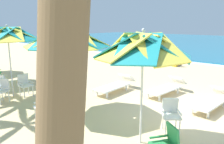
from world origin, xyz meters
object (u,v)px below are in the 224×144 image
Objects in this scene: beach_umbrella_1 at (67,38)px; plastic_chair_6 at (2,89)px; beachgoer_seated at (176,62)px; plastic_chair_0 at (166,144)px; sun_lounger_3 at (115,85)px; beach_umbrella_0 at (143,47)px; plastic_chair_3 at (52,95)px; plastic_chair_5 at (25,84)px; beach_umbrella_2 at (8,34)px; sun_lounger_2 at (166,87)px; plastic_chair_2 at (45,105)px; sun_lounger_1 at (211,100)px; plastic_chair_1 at (171,113)px.

plastic_chair_6 is at bearing -158.54° from beach_umbrella_1.
beach_umbrella_1 reaches higher than plastic_chair_6.
plastic_chair_6 is at bearing -99.05° from beachgoer_seated.
sun_lounger_3 is at bearing 140.92° from plastic_chair_0.
plastic_chair_3 is (-3.39, -0.09, -1.77)m from beach_umbrella_0.
beach_umbrella_0 is 5.62m from plastic_chair_5.
beachgoer_seated is at bearing 78.33° from beach_umbrella_2.
beach_umbrella_1 is 1.24× the size of sun_lounger_2.
beach_umbrella_2 reaches higher than beach_umbrella_1.
beach_umbrella_2 is 3.16× the size of plastic_chair_5.
plastic_chair_2 is 0.94× the size of beachgoer_seated.
beach_umbrella_0 is at bearing 15.15° from plastic_chair_2.
plastic_chair_2 is 10.42m from beachgoer_seated.
plastic_chair_3 is at bearing -118.57° from sun_lounger_2.
sun_lounger_3 is at bearing -149.69° from sun_lounger_2.
beach_umbrella_0 is 3.09× the size of plastic_chair_6.
beach_umbrella_2 is at bearing -177.10° from beach_umbrella_0.
plastic_chair_0 is 1.00× the size of plastic_chair_2.
sun_lounger_2 is at bearing 30.31° from sun_lounger_3.
beach_umbrella_1 is 3.15× the size of plastic_chair_6.
beach_umbrella_2 is 1.99m from plastic_chair_6.
sun_lounger_1 is at bearing 9.59° from sun_lounger_3.
plastic_chair_6 is at bearing -158.12° from plastic_chair_3.
sun_lounger_1 is (0.57, 3.37, -1.99)m from beach_umbrella_0.
plastic_chair_6 is (0.05, -0.89, 0.00)m from plastic_chair_5.
beach_umbrella_2 is at bearing -135.19° from plastic_chair_5.
beach_umbrella_0 is 10.48m from beachgoer_seated.
plastic_chair_1 reaches higher than sun_lounger_3.
sun_lounger_3 is (-1.78, -1.04, 0.00)m from sun_lounger_2.
plastic_chair_0 is at bearing 3.71° from plastic_chair_6.
plastic_chair_3 is 1.00× the size of plastic_chair_6.
plastic_chair_0 is 0.40× the size of sun_lounger_3.
plastic_chair_5 is at bearing -100.15° from beachgoer_seated.
beach_umbrella_0 is at bearing -104.42° from plastic_chair_1.
beachgoer_seated is at bearing 123.68° from sun_lounger_1.
beach_umbrella_2 is at bearing 124.23° from plastic_chair_6.
plastic_chair_6 is at bearing -130.79° from sun_lounger_2.
plastic_chair_2 is at bearing 2.27° from plastic_chair_6.
plastic_chair_1 reaches higher than sun_lounger_1.
plastic_chair_2 and plastic_chair_6 have the same top height.
plastic_chair_0 is (0.89, -0.45, -1.77)m from beach_umbrella_0.
beach_umbrella_2 reaches higher than sun_lounger_2.
plastic_chair_5 is (-5.59, -0.97, 0.00)m from plastic_chair_1.
beach_umbrella_2 is 10.35m from beachgoer_seated.
plastic_chair_6 is (-1.89, -0.76, 0.00)m from plastic_chair_3.
plastic_chair_5 is at bearing -150.62° from sun_lounger_1.
beach_umbrella_1 reaches higher than sun_lounger_3.
beach_umbrella_0 is 2.77m from beach_umbrella_1.
beach_umbrella_1 is (-3.03, -0.88, 1.84)m from plastic_chair_1.
beachgoer_seated is (-2.33, 5.85, 0.01)m from sun_lounger_2.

